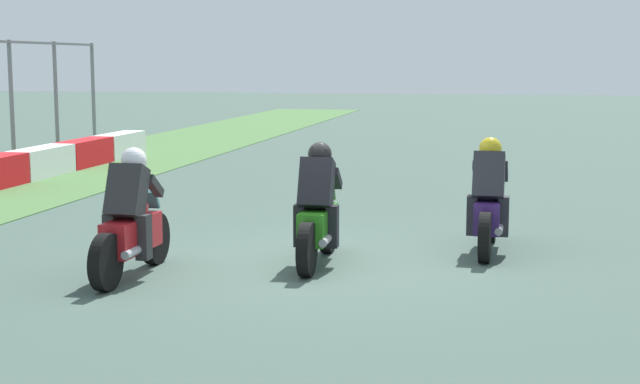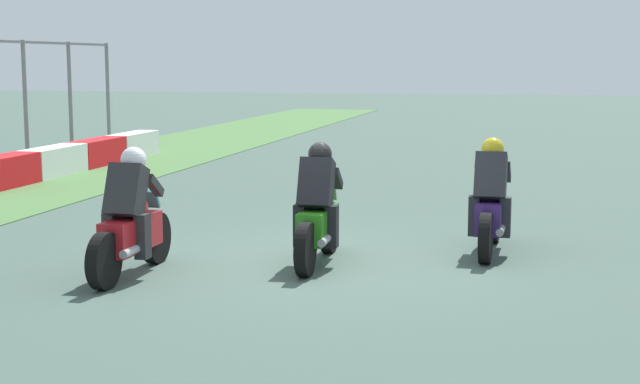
# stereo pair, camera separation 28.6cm
# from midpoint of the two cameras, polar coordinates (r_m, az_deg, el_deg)

# --- Properties ---
(ground_plane) EXTENTS (120.00, 120.00, 0.00)m
(ground_plane) POSITION_cam_midpoint_polar(r_m,az_deg,el_deg) (11.74, -0.58, -4.31)
(ground_plane) COLOR #41564C
(rider_lane_a) EXTENTS (2.04, 0.54, 1.51)m
(rider_lane_a) POSITION_cam_midpoint_polar(r_m,az_deg,el_deg) (12.45, 9.60, -0.79)
(rider_lane_a) COLOR black
(rider_lane_a) RESTS_ON ground_plane
(rider_lane_b) EXTENTS (2.04, 0.54, 1.51)m
(rider_lane_b) POSITION_cam_midpoint_polar(r_m,az_deg,el_deg) (11.54, -0.83, -1.38)
(rider_lane_b) COLOR black
(rider_lane_b) RESTS_ON ground_plane
(rider_lane_c) EXTENTS (2.04, 0.54, 1.51)m
(rider_lane_c) POSITION_cam_midpoint_polar(r_m,az_deg,el_deg) (11.10, -12.16, -1.93)
(rider_lane_c) COLOR black
(rider_lane_c) RESTS_ON ground_plane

